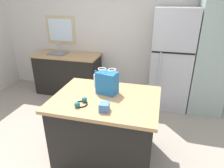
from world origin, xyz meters
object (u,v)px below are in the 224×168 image
(kitchen_island, at_px, (106,128))
(shopping_bag, at_px, (107,83))
(tall_cabinet, at_px, (211,56))
(bottle, at_px, (96,80))
(refrigerator, at_px, (171,60))
(small_box, at_px, (104,107))
(ear_defenders, at_px, (81,103))

(kitchen_island, relative_size, shopping_bag, 3.95)
(tall_cabinet, xyz_separation_m, bottle, (-1.67, -1.44, -0.04))
(kitchen_island, distance_m, refrigerator, 1.94)
(refrigerator, xyz_separation_m, bottle, (-1.00, -1.44, 0.08))
(refrigerator, bearing_deg, tall_cabinet, 0.02)
(kitchen_island, bearing_deg, tall_cabinet, 49.55)
(shopping_bag, xyz_separation_m, small_box, (0.09, -0.42, -0.10))
(tall_cabinet, bearing_deg, bottle, -139.37)
(small_box, bearing_deg, refrigerator, 70.43)
(refrigerator, relative_size, bottle, 8.12)
(tall_cabinet, relative_size, ear_defenders, 10.74)
(tall_cabinet, height_order, small_box, tall_cabinet)
(ear_defenders, bearing_deg, tall_cabinet, 49.21)
(bottle, bearing_deg, tall_cabinet, 40.63)
(shopping_bag, bearing_deg, small_box, -78.41)
(kitchen_island, xyz_separation_m, refrigerator, (0.78, 1.71, 0.48))
(tall_cabinet, xyz_separation_m, ear_defenders, (-1.68, -1.95, -0.12))
(small_box, relative_size, bottle, 0.47)
(shopping_bag, relative_size, bottle, 1.41)
(tall_cabinet, bearing_deg, shopping_bag, -132.87)
(tall_cabinet, relative_size, small_box, 19.48)
(tall_cabinet, distance_m, ear_defenders, 2.58)
(shopping_bag, xyz_separation_m, ear_defenders, (-0.21, -0.36, -0.12))
(bottle, height_order, ear_defenders, bottle)
(refrigerator, height_order, ear_defenders, refrigerator)
(refrigerator, distance_m, ear_defenders, 2.19)
(shopping_bag, bearing_deg, refrigerator, 63.25)
(small_box, xyz_separation_m, bottle, (-0.29, 0.57, 0.06))
(refrigerator, height_order, bottle, refrigerator)
(refrigerator, bearing_deg, small_box, -109.57)
(kitchen_island, xyz_separation_m, shopping_bag, (-0.02, 0.12, 0.59))
(kitchen_island, bearing_deg, bottle, 128.35)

